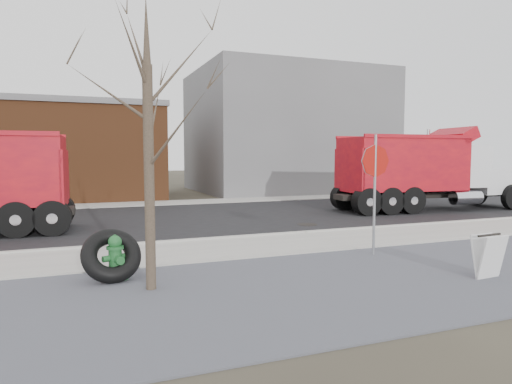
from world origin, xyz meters
name	(u,v)px	position (x,y,z in m)	size (l,w,h in m)	color
ground	(262,249)	(0.00, 0.00, 0.00)	(120.00, 120.00, 0.00)	#383328
gravel_verge	(332,285)	(0.00, -3.50, 0.01)	(60.00, 5.00, 0.03)	slate
sidewalk	(258,246)	(0.00, 0.25, 0.03)	(60.00, 2.50, 0.06)	#9E9B93
curb	(242,237)	(0.00, 1.55, 0.06)	(60.00, 0.15, 0.11)	#9E9B93
road	(201,218)	(0.00, 6.30, 0.01)	(60.00, 9.40, 0.02)	black
far_sidewalk	(173,203)	(0.00, 12.00, 0.03)	(60.00, 2.00, 0.06)	#9E9B93
building_grey	(285,132)	(9.00, 18.00, 4.00)	(12.00, 10.00, 8.00)	slate
bare_tree	(148,106)	(-3.20, -2.60, 3.30)	(3.20, 3.20, 5.20)	#382D23
fire_hydrant	(115,260)	(-3.74, -1.70, 0.41)	(0.51, 0.50, 0.90)	#245F2A
truck_tire	(111,255)	(-3.82, -1.69, 0.50)	(1.23, 1.05, 1.10)	black
stop_sign	(375,174)	(2.24, -1.67, 1.98)	(0.79, 0.08, 2.92)	gray
sandwich_board	(488,256)	(3.07, -4.25, 0.47)	(0.66, 0.45, 0.87)	silver
dump_truck_red_a	(425,169)	(9.79, 5.18, 1.83)	(8.99, 3.14, 3.59)	black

